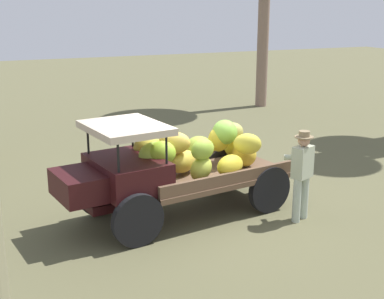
# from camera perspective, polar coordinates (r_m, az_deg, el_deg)

# --- Properties ---
(ground_plane) EXTENTS (60.00, 60.00, 0.00)m
(ground_plane) POSITION_cam_1_polar(r_m,az_deg,el_deg) (10.51, -0.17, -6.35)
(ground_plane) COLOR brown
(truck) EXTENTS (4.61, 2.33, 1.90)m
(truck) POSITION_cam_1_polar(r_m,az_deg,el_deg) (9.87, -1.89, -1.78)
(truck) COLOR black
(truck) RESTS_ON ground
(farmer) EXTENTS (0.56, 0.53, 1.70)m
(farmer) POSITION_cam_1_polar(r_m,az_deg,el_deg) (9.89, 11.68, -2.17)
(farmer) COLOR #AEBBAA
(farmer) RESTS_ON ground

